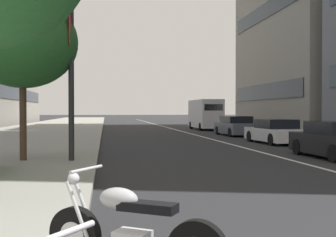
# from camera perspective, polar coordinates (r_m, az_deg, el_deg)

# --- Properties ---
(sidewalk_right_plaza) EXTENTS (160.00, 9.77, 0.15)m
(sidewalk_right_plaza) POSITION_cam_1_polar(r_m,az_deg,el_deg) (32.60, -17.40, -1.98)
(sidewalk_right_plaza) COLOR gray
(sidewalk_right_plaza) RESTS_ON ground
(lane_centre_stripe) EXTENTS (110.00, 0.16, 0.01)m
(lane_centre_stripe) POSITION_cam_1_polar(r_m,az_deg,el_deg) (37.75, 1.61, -1.64)
(lane_centre_stripe) COLOR silver
(lane_centre_stripe) RESTS_ON ground
(motorcycle_second_in_row) EXTENTS (1.22, 1.87, 1.10)m
(motorcycle_second_in_row) POSITION_cam_1_polar(r_m,az_deg,el_deg) (4.81, -4.97, -14.90)
(motorcycle_second_in_row) COLOR black
(motorcycle_second_in_row) RESTS_ON ground
(car_approaching_light) EXTENTS (4.14, 1.83, 1.36)m
(car_approaching_light) POSITION_cam_1_polar(r_m,az_deg,el_deg) (17.00, 21.32, -2.76)
(car_approaching_light) COLOR black
(car_approaching_light) RESTS_ON ground
(car_mid_block_traffic) EXTENTS (4.45, 2.02, 1.30)m
(car_mid_block_traffic) POSITION_cam_1_polar(r_m,az_deg,el_deg) (23.79, 14.01, -1.76)
(car_mid_block_traffic) COLOR silver
(car_mid_block_traffic) RESTS_ON ground
(car_following_behind) EXTENTS (4.59, 1.96, 1.38)m
(car_following_behind) POSITION_cam_1_polar(r_m,az_deg,el_deg) (30.82, 8.90, -1.02)
(car_following_behind) COLOR #4C515B
(car_following_behind) RESTS_ON ground
(delivery_van_ahead) EXTENTS (6.07, 2.11, 2.78)m
(delivery_van_ahead) POSITION_cam_1_polar(r_m,az_deg,el_deg) (40.30, 4.96, 0.62)
(delivery_van_ahead) COLOR silver
(delivery_van_ahead) RESTS_ON ground
(street_tree_mid_sidewalk) EXTENTS (3.51, 3.51, 5.31)m
(street_tree_mid_sidewalk) POSITION_cam_1_polar(r_m,az_deg,el_deg) (14.79, -18.71, 9.58)
(street_tree_mid_sidewalk) COLOR #473323
(street_tree_mid_sidewalk) RESTS_ON sidewalk_right_plaza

